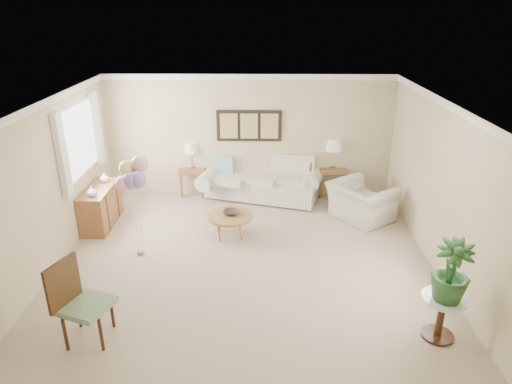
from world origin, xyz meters
TOP-DOWN VIEW (x-y plane):
  - ground_plane at (0.00, 0.00)m, footprint 6.00×6.00m
  - room_shell at (-0.11, 0.09)m, footprint 6.04×6.04m
  - wall_art_triptych at (0.00, 2.96)m, footprint 1.35×0.06m
  - sofa at (0.29, 2.89)m, footprint 2.81×1.57m
  - end_table_left at (-1.23, 3.01)m, footprint 0.57×0.52m
  - end_table_right at (1.79, 3.02)m, footprint 0.58×0.52m
  - lamp_left at (-1.23, 3.01)m, footprint 0.32×0.32m
  - lamp_right at (1.79, 3.02)m, footprint 0.36×0.36m
  - coffee_table at (-0.30, 1.06)m, footprint 0.82×0.82m
  - decor_bowl at (-0.29, 1.10)m, footprint 0.35×0.35m
  - armchair at (2.18, 1.79)m, footprint 1.41×1.45m
  - side_table at (2.48, -1.61)m, footprint 0.55×0.55m
  - potted_plant at (2.49, -1.65)m, footprint 0.54×0.54m
  - accent_chair at (-1.97, -1.68)m, footprint 0.70×0.69m
  - credenza at (-2.76, 1.50)m, footprint 0.46×1.20m
  - vase_white at (-2.74, 1.12)m, footprint 0.18×0.18m
  - vase_sage at (-2.74, 1.82)m, footprint 0.21×0.21m
  - balloon_cluster at (-1.77, 0.38)m, footprint 0.50×0.42m

SIDE VIEW (x-z plane):
  - ground_plane at x=0.00m, z-range 0.00..0.00m
  - armchair at x=2.18m, z-range 0.00..0.71m
  - credenza at x=-2.76m, z-range 0.00..0.74m
  - sofa at x=0.29m, z-range -0.10..0.85m
  - coffee_table at x=-0.30m, z-range 0.17..0.59m
  - side_table at x=2.48m, z-range 0.15..0.74m
  - decor_bowl at x=-0.29m, z-range 0.41..0.48m
  - end_table_left at x=-1.23m, z-range 0.21..0.83m
  - end_table_right at x=1.79m, z-range 0.21..0.84m
  - accent_chair at x=-1.97m, z-range 0.02..1.13m
  - vase_sage at x=-2.74m, z-range 0.74..0.92m
  - vase_white at x=-2.74m, z-range 0.74..0.92m
  - potted_plant at x=2.49m, z-range 0.59..1.39m
  - lamp_left at x=-1.23m, z-range 0.77..1.32m
  - lamp_right at x=1.79m, z-range 0.80..1.44m
  - balloon_cluster at x=-1.77m, z-range 0.54..2.26m
  - wall_art_triptych at x=0.00m, z-range 1.23..1.88m
  - room_shell at x=-0.11m, z-range 0.33..2.93m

